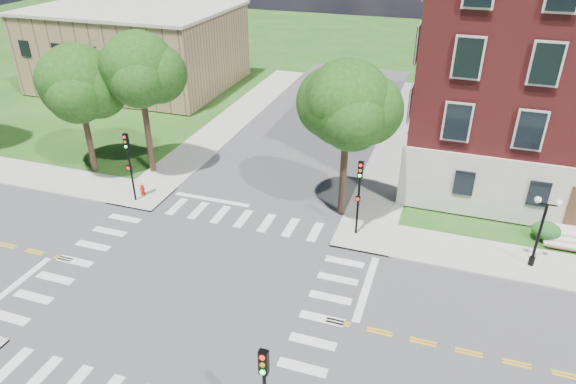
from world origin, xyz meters
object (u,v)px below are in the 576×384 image
(traffic_signal_nw, at_px, (129,159))
(twin_lamp_west, at_px, (541,228))
(fire_hydrant, at_px, (143,190))
(traffic_signal_ne, at_px, (359,189))

(traffic_signal_nw, bearing_deg, twin_lamp_west, 1.79)
(twin_lamp_west, height_order, fire_hydrant, twin_lamp_west)
(traffic_signal_ne, height_order, twin_lamp_west, traffic_signal_ne)
(traffic_signal_nw, height_order, fire_hydrant, traffic_signal_nw)
(traffic_signal_ne, relative_size, twin_lamp_west, 1.13)
(traffic_signal_ne, distance_m, traffic_signal_nw, 15.01)
(traffic_signal_ne, distance_m, twin_lamp_west, 9.87)
(traffic_signal_ne, bearing_deg, fire_hydrant, 179.61)
(traffic_signal_ne, relative_size, traffic_signal_nw, 1.00)
(fire_hydrant, bearing_deg, traffic_signal_ne, -0.39)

